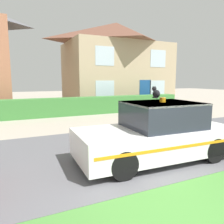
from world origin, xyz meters
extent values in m
plane|color=#A89E8E|center=(0.00, 0.00, 0.00)|extent=(80.00, 80.00, 0.00)
cube|color=#5B5B60|center=(0.00, 3.52, 0.01)|extent=(28.00, 5.08, 0.01)
cube|color=#3D7F38|center=(1.16, 10.48, 0.53)|extent=(14.86, 0.84, 1.06)
cylinder|color=black|center=(-0.09, 3.09, 0.33)|extent=(0.64, 0.23, 0.64)
cylinder|color=black|center=(-0.15, 1.57, 0.33)|extent=(0.64, 0.23, 0.64)
cylinder|color=black|center=(2.47, 2.99, 0.33)|extent=(0.64, 0.23, 0.64)
cylinder|color=black|center=(2.41, 1.47, 0.33)|extent=(0.64, 0.23, 0.64)
cube|color=white|center=(1.16, 2.28, 0.53)|extent=(4.19, 1.88, 0.69)
cube|color=#232833|center=(1.37, 2.27, 1.20)|extent=(1.88, 1.62, 0.65)
cube|color=white|center=(1.37, 2.27, 1.51)|extent=(1.88, 1.62, 0.04)
cube|color=orange|center=(1.19, 3.14, 0.58)|extent=(3.91, 0.16, 0.07)
cube|color=orange|center=(1.13, 1.41, 0.58)|extent=(3.91, 0.16, 0.07)
cylinder|color=orange|center=(1.37, 2.27, 1.59)|extent=(0.16, 0.16, 0.13)
ellipsoid|color=black|center=(1.12, 2.21, 1.75)|extent=(0.17, 0.24, 0.20)
ellipsoid|color=beige|center=(1.12, 2.30, 1.74)|extent=(0.09, 0.07, 0.11)
sphere|color=black|center=(1.12, 2.31, 1.88)|extent=(0.12, 0.12, 0.12)
cone|color=black|center=(1.16, 2.31, 1.93)|extent=(0.05, 0.05, 0.05)
cone|color=black|center=(1.09, 2.31, 1.93)|extent=(0.05, 0.05, 0.05)
cylinder|color=black|center=(1.03, 2.13, 1.67)|extent=(0.04, 0.19, 0.03)
cube|color=tan|center=(6.08, 14.49, 2.52)|extent=(8.12, 5.40, 5.04)
pyramid|color=brown|center=(6.08, 14.49, 5.89)|extent=(8.52, 5.67, 1.71)
cube|color=navy|center=(7.19, 11.78, 1.05)|extent=(1.00, 0.02, 2.10)
cube|color=silver|center=(3.85, 11.78, 1.41)|extent=(1.40, 0.02, 1.30)
cube|color=silver|center=(8.32, 11.78, 1.41)|extent=(1.40, 0.02, 1.30)
cube|color=silver|center=(3.85, 11.78, 3.73)|extent=(1.40, 0.02, 1.30)
cube|color=silver|center=(8.32, 11.78, 3.73)|extent=(1.40, 0.02, 1.30)
camera|label=1|loc=(-2.22, -2.27, 2.10)|focal=35.00mm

